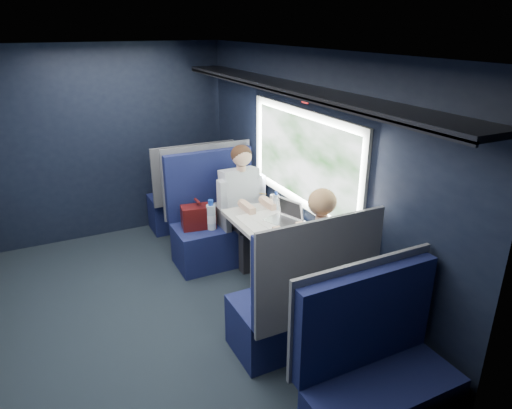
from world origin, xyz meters
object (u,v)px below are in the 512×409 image
seat_bay_far (299,305)px  woman (316,254)px  bottle_small (276,202)px  man (244,200)px  cup (273,199)px  table (268,230)px  seat_bay_near (216,223)px  seat_row_back (376,381)px  laptop (285,215)px  seat_row_front (190,198)px

seat_bay_far → woman: (0.25, 0.17, 0.31)m
woman → bottle_small: (0.15, 0.96, 0.10)m
man → cup: (0.22, -0.26, 0.06)m
table → seat_bay_far: (-0.18, -0.87, -0.25)m
seat_bay_near → seat_row_back: seat_bay_near is taller
seat_bay_near → woman: bearing=-80.6°
bottle_small → seat_bay_near: bearing=124.1°
woman → seat_row_back: bearing=-102.9°
woman → laptop: bearing=81.9°
seat_bay_far → woman: 0.43m
seat_bay_near → man: bearing=-33.2°
table → seat_bay_near: bearing=102.6°
seat_bay_far → cup: seat_bay_far is taller
man → laptop: man is taller
seat_bay_near → bottle_small: bearing=-55.9°
seat_bay_far → man: 1.62m
man → woman: bearing=-90.0°
seat_row_front → laptop: 1.90m
seat_row_front → woman: (0.25, -2.50, 0.32)m
table → seat_row_back: bearing=-95.8°
table → man: bearing=84.5°
laptop → table: bearing=169.3°
woman → cup: bearing=79.3°
table → bottle_small: bearing=49.5°
table → seat_bay_far: size_ratio=0.79×
table → laptop: (0.16, -0.03, 0.14)m
seat_row_back → seat_row_front: bearing=90.0°
man → seat_bay_far: bearing=-99.0°
laptop → seat_row_back: bearing=-101.1°
table → seat_bay_near: (-0.19, 0.87, -0.24)m
seat_bay_near → seat_bay_far: same height
seat_row_front → laptop: size_ratio=3.37×
seat_bay_near → laptop: (0.36, -0.90, 0.38)m
laptop → bottle_small: 0.30m
seat_bay_far → seat_row_front: (0.00, 2.67, -0.00)m
seat_bay_near → laptop: size_ratio=3.66×
seat_row_back → woman: bearing=77.1°
seat_bay_near → seat_row_back: (0.01, -2.67, -0.01)m
table → cup: size_ratio=11.54×
seat_bay_near → cup: 0.74m
seat_bay_far → seat_bay_near: bearing=90.4°
seat_row_back → cup: bearing=78.2°
seat_bay_near → cup: size_ratio=14.54×
seat_row_front → laptop: seat_row_front is taller
table → bottle_small: bottle_small is taller
laptop → bottle_small: (0.06, 0.29, 0.03)m
seat_bay_far → cup: bearing=70.5°
table → bottle_small: 0.38m
seat_row_back → bottle_small: 2.13m
seat_bay_near → seat_row_front: 0.93m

